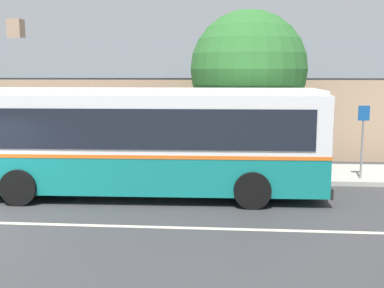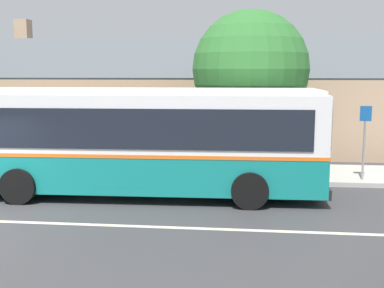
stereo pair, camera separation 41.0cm
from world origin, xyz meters
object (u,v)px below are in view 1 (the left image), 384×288
(transit_bus, at_px, (135,139))
(bench_down_street, at_px, (7,159))
(street_tree_primary, at_px, (249,69))
(bus_stop_sign, at_px, (363,133))

(transit_bus, distance_m, bench_down_street, 5.66)
(street_tree_primary, bearing_deg, bench_down_street, -169.99)
(transit_bus, bearing_deg, bus_stop_sign, 16.56)
(bench_down_street, distance_m, bus_stop_sign, 12.12)
(street_tree_primary, bearing_deg, bus_stop_sign, -25.58)
(bench_down_street, relative_size, bus_stop_sign, 0.76)
(bus_stop_sign, bearing_deg, street_tree_primary, 154.42)
(bench_down_street, bearing_deg, transit_bus, -25.01)
(transit_bus, xyz_separation_m, bench_down_street, (-5.03, 2.35, -1.11))
(street_tree_primary, relative_size, bus_stop_sign, 2.41)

